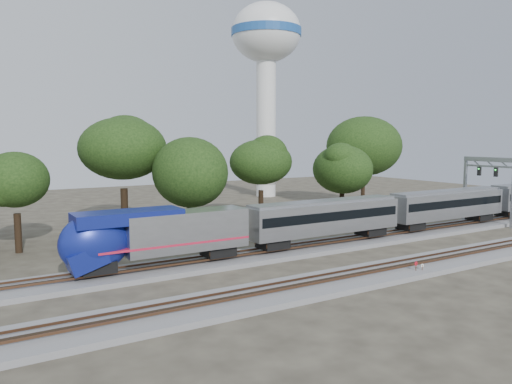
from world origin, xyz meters
TOP-DOWN VIEW (x-y plane):
  - ground at (0.00, 0.00)m, footprint 160.00×160.00m
  - track_far at (0.00, 6.00)m, footprint 160.00×5.00m
  - track_near at (0.00, -4.00)m, footprint 160.00×5.00m
  - switch_stand_red at (7.35, -5.45)m, footprint 0.36×0.08m
  - switch_stand_white at (7.96, -5.56)m, footprint 0.28×0.11m
  - switch_lever at (5.83, -5.68)m, footprint 0.53×0.35m
  - water_tower at (26.66, 46.52)m, footprint 12.70×12.70m
  - signal_gantry at (33.55, 6.00)m, footprint 0.59×6.94m
  - tree_2 at (-18.34, 19.60)m, footprint 7.04×7.04m
  - tree_3 at (-7.06, 23.28)m, footprint 9.79×9.79m
  - tree_4 at (-1.92, 16.84)m, footprint 7.30×7.30m
  - tree_5 at (10.08, 21.85)m, footprint 7.90×7.90m
  - tree_6 at (20.49, 18.28)m, footprint 6.82×6.82m
  - tree_7 at (30.96, 25.34)m, footprint 9.71×9.71m

SIDE VIEW (x-z plane):
  - ground at x=0.00m, z-range 0.00..0.00m
  - switch_lever at x=5.83m, z-range 0.00..0.30m
  - track_far at x=0.00m, z-range -0.16..0.57m
  - track_near at x=0.00m, z-range -0.16..0.57m
  - switch_stand_white at x=7.96m, z-range 0.12..1.01m
  - switch_stand_red at x=7.35m, z-range 0.16..1.29m
  - signal_gantry at x=33.55m, z-range 1.93..10.37m
  - tree_6 at x=20.49m, z-range 1.88..11.49m
  - tree_2 at x=-18.34m, z-range 1.94..11.86m
  - tree_4 at x=-1.92m, z-range 2.01..12.31m
  - tree_5 at x=10.08m, z-range 2.18..13.31m
  - tree_7 at x=30.96m, z-range 2.70..16.39m
  - tree_3 at x=-7.06m, z-range 2.72..16.52m
  - water_tower at x=26.66m, z-range 8.47..43.63m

